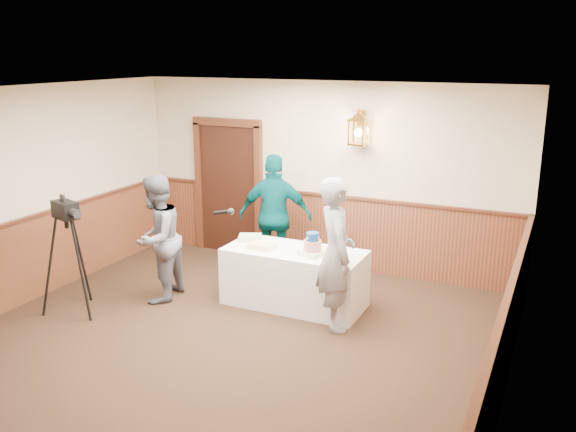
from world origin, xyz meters
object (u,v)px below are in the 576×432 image
sheet_cake_yellow (262,246)px  tv_camera_rig (71,264)px  display_table (295,277)px  assistant_p (275,216)px  interviewer (157,238)px  baker (336,254)px  tiered_cake (313,246)px  sheet_cake_green (250,238)px

sheet_cake_yellow → tv_camera_rig: (-2.03, -1.28, -0.13)m
display_table → assistant_p: bearing=128.9°
display_table → interviewer: 1.86m
display_table → baker: size_ratio=0.98×
tiered_cake → tv_camera_rig: 3.02m
tiered_cake → sheet_cake_yellow: size_ratio=1.09×
assistant_p → tv_camera_rig: (-1.74, -2.26, -0.25)m
display_table → sheet_cake_green: bearing=170.0°
tiered_cake → display_table: bearing=164.3°
tiered_cake → assistant_p: bearing=136.1°
sheet_cake_yellow → sheet_cake_green: (-0.31, 0.24, 0.00)m
tiered_cake → assistant_p: 1.36m
display_table → sheet_cake_green: sheet_cake_green is taller
interviewer → assistant_p: bearing=138.3°
assistant_p → tv_camera_rig: bearing=36.3°
display_table → assistant_p: size_ratio=1.00×
display_table → tiered_cake: 0.57m
baker → display_table: bearing=28.3°
tiered_cake → interviewer: 2.05m
interviewer → baker: size_ratio=0.92×
sheet_cake_yellow → assistant_p: size_ratio=0.18×
interviewer → sheet_cake_green: bearing=118.8°
tiered_cake → interviewer: bearing=-165.7°
display_table → interviewer: bearing=-161.0°
sheet_cake_green → assistant_p: 0.75m
interviewer → display_table: bearing=102.1°
baker → tv_camera_rig: size_ratio=1.27×
display_table → tiered_cake: size_ratio=5.11×
assistant_p → tv_camera_rig: size_ratio=1.25×
tiered_cake → assistant_p: size_ratio=0.20×
baker → assistant_p: size_ratio=1.02×
display_table → tiered_cake: (0.28, -0.08, 0.49)m
baker → assistant_p: (-1.40, 1.25, -0.01)m
sheet_cake_green → interviewer: (-0.99, -0.71, 0.06)m
assistant_p → display_table: bearing=112.8°
baker → sheet_cake_green: bearing=37.1°
display_table → tv_camera_rig: tv_camera_rig is taller
sheet_cake_green → interviewer: interviewer is taller
assistant_p → sheet_cake_yellow: bearing=90.4°
display_table → sheet_cake_green: size_ratio=6.09×
tiered_cake → interviewer: (-1.99, -0.51, -0.02)m
tiered_cake → sheet_cake_green: tiered_cake is taller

